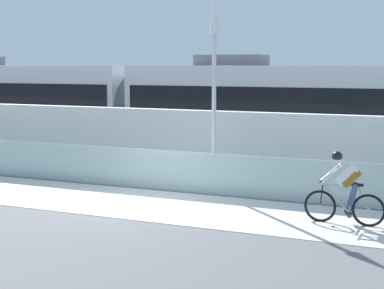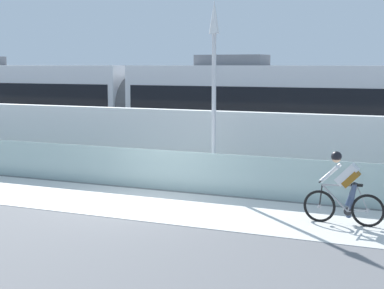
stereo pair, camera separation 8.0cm
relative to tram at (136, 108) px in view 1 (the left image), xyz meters
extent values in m
plane|color=slate|center=(3.87, -6.85, -1.89)|extent=(200.00, 200.00, 0.00)
cube|color=silver|center=(3.87, -6.85, -1.89)|extent=(32.00, 3.20, 0.01)
cube|color=#ADC6C1|center=(3.87, -5.00, -1.34)|extent=(32.00, 0.05, 1.11)
cube|color=white|center=(3.87, -3.20, -0.83)|extent=(32.00, 0.36, 2.12)
cube|color=#595654|center=(3.87, -0.72, -1.89)|extent=(32.00, 0.08, 0.01)
cube|color=#595654|center=(3.87, 0.72, -1.89)|extent=(32.00, 0.08, 0.01)
cube|color=silver|center=(-5.74, 0.00, 0.01)|extent=(11.00, 2.50, 3.10)
cube|color=black|center=(-5.74, 0.00, 0.36)|extent=(10.56, 2.54, 1.04)
cube|color=#14724C|center=(-5.74, 0.00, -1.36)|extent=(10.78, 2.53, 0.28)
cube|color=#232326|center=(-2.22, 0.00, -1.53)|extent=(1.40, 1.88, 0.20)
cylinder|color=black|center=(-2.22, -0.72, -1.59)|extent=(0.60, 0.10, 0.60)
cylinder|color=black|center=(-2.22, 0.72, -1.59)|extent=(0.60, 0.10, 0.60)
cube|color=silver|center=(5.76, 0.00, 0.01)|extent=(11.00, 2.50, 3.10)
cube|color=black|center=(5.76, 0.00, 0.36)|extent=(10.56, 2.54, 1.04)
cube|color=#14724C|center=(5.76, 0.00, -1.36)|extent=(10.78, 2.53, 0.28)
cube|color=slate|center=(3.78, 0.00, 1.74)|extent=(2.40, 1.10, 0.36)
cube|color=#232326|center=(2.24, 0.00, -1.53)|extent=(1.40, 1.88, 0.20)
cylinder|color=black|center=(2.24, -0.72, -1.59)|extent=(0.60, 0.10, 0.60)
cylinder|color=black|center=(2.24, 0.72, -1.59)|extent=(0.60, 0.10, 0.60)
cylinder|color=#59595B|center=(0.01, 0.00, 0.01)|extent=(0.60, 2.30, 2.30)
torus|color=black|center=(8.52, -6.85, -1.53)|extent=(0.72, 0.06, 0.72)
cylinder|color=#99999E|center=(8.52, -6.85, -1.53)|extent=(0.07, 0.10, 0.07)
torus|color=black|center=(9.57, -6.85, -1.53)|extent=(0.72, 0.06, 0.72)
cylinder|color=#99999E|center=(9.57, -6.85, -1.53)|extent=(0.07, 0.10, 0.07)
cylinder|color=#99999E|center=(8.85, -6.85, -1.32)|extent=(0.60, 0.04, 0.58)
cylinder|color=#99999E|center=(9.23, -6.85, -1.30)|extent=(0.22, 0.04, 0.59)
cylinder|color=#99999E|center=(8.94, -6.85, -1.03)|extent=(0.76, 0.04, 0.07)
cylinder|color=#99999E|center=(9.35, -6.85, -1.56)|extent=(0.43, 0.03, 0.09)
cylinder|color=#99999E|center=(9.44, -6.85, -1.27)|extent=(0.27, 0.02, 0.53)
cylinder|color=black|center=(8.54, -6.85, -1.29)|extent=(0.08, 0.03, 0.49)
cube|color=black|center=(9.32, -6.85, -0.99)|extent=(0.24, 0.10, 0.05)
cylinder|color=black|center=(8.57, -6.85, -0.94)|extent=(0.03, 0.58, 0.03)
cylinder|color=#262628|center=(9.14, -6.85, -1.59)|extent=(0.18, 0.02, 0.18)
cube|color=silver|center=(9.10, -6.85, -0.78)|extent=(0.50, 0.28, 0.51)
cube|color=#8C5919|center=(9.19, -6.85, -0.87)|extent=(0.38, 0.30, 0.38)
sphere|color=tan|center=(8.86, -6.85, -0.43)|extent=(0.20, 0.20, 0.20)
sphere|color=black|center=(8.86, -6.85, -0.40)|extent=(0.23, 0.23, 0.23)
cylinder|color=silver|center=(8.74, -6.85, -0.77)|extent=(0.44, 0.41, 0.41)
cylinder|color=silver|center=(8.74, -6.85, -0.77)|extent=(0.44, 0.41, 0.41)
cylinder|color=#384766|center=(9.21, -6.85, -1.35)|extent=(0.29, 0.33, 0.80)
cylinder|color=#384766|center=(9.21, -6.85, -1.21)|extent=(0.29, 0.33, 0.54)
cylinder|color=gray|center=(5.07, -4.70, -1.79)|extent=(0.24, 0.24, 0.20)
cylinder|color=silver|center=(5.07, -4.70, 0.31)|extent=(0.12, 0.12, 4.20)
cone|color=white|center=(5.07, -4.70, 2.86)|extent=(0.28, 0.28, 0.90)
camera|label=1|loc=(11.61, -20.60, 1.59)|focal=59.44mm
camera|label=2|loc=(11.68, -20.57, 1.59)|focal=59.44mm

